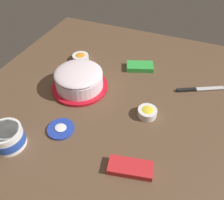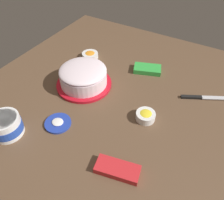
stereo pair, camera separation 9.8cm
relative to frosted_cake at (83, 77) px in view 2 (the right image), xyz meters
name	(u,v)px [view 2 (the right image)]	position (x,y,z in m)	size (l,w,h in m)	color
ground_plane	(129,118)	(0.30, -0.09, -0.05)	(1.54, 1.54, 0.00)	brown
frosted_cake	(83,77)	(0.00, 0.00, 0.00)	(0.27, 0.27, 0.11)	red
frosting_tub	(6,125)	(-0.09, -0.39, -0.01)	(0.12, 0.12, 0.09)	white
frosting_tub_lid	(58,123)	(0.05, -0.26, -0.04)	(0.11, 0.11, 0.02)	#233DAD
spreading_knife	(202,97)	(0.53, 0.20, -0.04)	(0.22, 0.13, 0.01)	silver
sprinkle_bowl_orange	(90,55)	(-0.11, 0.22, -0.03)	(0.09, 0.09, 0.04)	white
sprinkle_bowl_yellow	(146,116)	(0.35, -0.05, -0.03)	(0.08, 0.08, 0.04)	white
candy_box_lower	(117,169)	(0.37, -0.32, -0.04)	(0.15, 0.07, 0.03)	red
candy_box_upper	(147,69)	(0.22, 0.26, -0.04)	(0.14, 0.08, 0.03)	green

